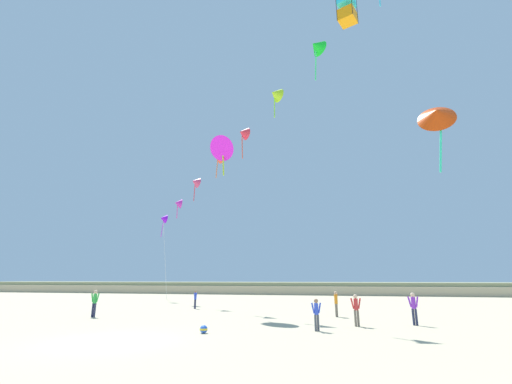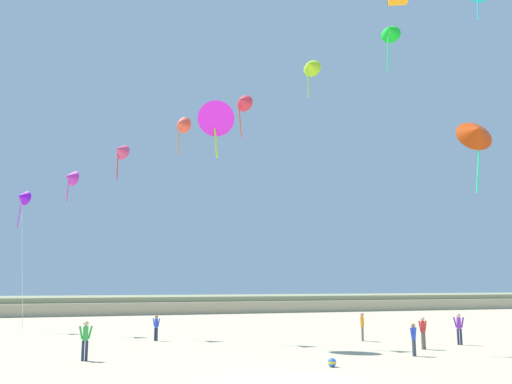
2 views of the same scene
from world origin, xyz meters
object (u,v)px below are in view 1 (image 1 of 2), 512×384
Objects in this scene: large_kite_mid_trail at (347,9)px; beach_ball at (204,329)px; person_near_left at (336,302)px; large_kite_high_solo at (224,148)px; person_far_left at (356,308)px; person_far_center at (316,312)px; person_far_right at (414,306)px; person_mid_center at (95,301)px; person_near_right at (195,298)px; large_kite_low_lead at (436,115)px.

large_kite_mid_trail is 23.95m from beach_ball.
large_kite_high_solo reaches higher than person_near_left.
person_far_center is at bearing -132.98° from person_far_left.
large_kite_mid_trail is (-2.22, 1.01, 20.90)m from person_far_right.
person_far_right is 0.74× the size of large_kite_mid_trail.
person_far_right is 18.51m from large_kite_high_solo.
person_far_right is at bearing -21.18° from large_kite_high_solo.
person_mid_center is at bearing -179.39° from person_far_right.
person_near_left is at bearing 81.81° from person_far_center.
large_kite_high_solo is at bearing 169.96° from person_near_left.
large_kite_mid_trail is at bearing -51.31° from person_near_left.
large_kite_mid_trail reaches higher than large_kite_high_solo.
person_near_right is 1.00× the size of person_far_center.
large_kite_high_solo is at bearing 133.11° from person_far_center.
large_kite_low_lead reaches higher than person_far_right.
person_far_left reaches higher than person_near_left.
person_near_left reaches higher than person_near_right.
person_mid_center is 4.76× the size of beach_ball.
person_near_left reaches higher than beach_ball.
person_far_right is 4.75× the size of beach_ball.
large_kite_high_solo is at bearing 158.82° from person_far_right.
beach_ball is at bearing -125.46° from person_near_left.
person_far_left is 2.94m from person_far_center.
person_near_right is at bearing 160.70° from large_kite_low_lead.
person_far_right is at bearing 0.61° from person_mid_center.
person_mid_center is at bearing -177.52° from large_kite_low_lead.
large_kite_low_lead is 18.91m from beach_ball.
person_far_left is at bearing -77.21° from person_near_left.
beach_ball is at bearing -150.80° from person_far_left.
large_kite_mid_trail reaches higher than person_near_left.
person_mid_center is 16.79m from person_far_left.
beach_ball is at bearing -155.64° from large_kite_low_lead.
large_kite_mid_trail reaches higher than beach_ball.
large_kite_high_solo is at bearing 104.47° from beach_ball.
large_kite_high_solo is (-9.73, 6.11, 12.40)m from person_far_left.
large_kite_low_lead is (18.53, -6.49, 11.74)m from person_near_right.
large_kite_high_solo is (7.04, 5.19, 12.36)m from person_mid_center.
person_near_left is at bearing 128.69° from large_kite_mid_trail.
person_mid_center is 15.14m from large_kite_high_solo.
large_kite_mid_trail is at bearing -24.69° from person_near_right.
large_kite_low_lead is at bearing 24.36° from beach_ball.
person_near_left is 0.96× the size of person_far_right.
person_far_right is at bearing -24.68° from person_near_right.
large_kite_high_solo reaches higher than person_near_right.
person_near_right is 8.52m from person_mid_center.
beach_ball is at bearing -153.49° from person_far_right.
beach_ball is (5.55, -12.37, -0.69)m from person_near_right.
large_kite_mid_trail is at bearing 55.88° from person_far_center.
person_far_right reaches higher than person_far_center.
large_kite_high_solo is at bearing 159.56° from large_kite_mid_trail.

